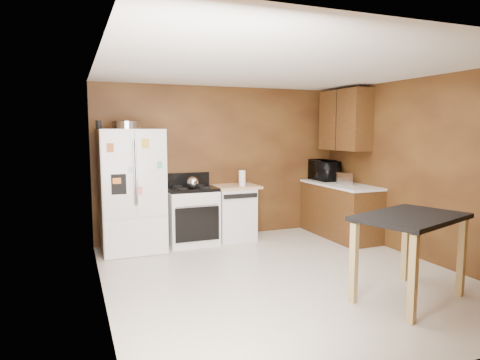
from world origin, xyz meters
TOP-DOWN VIEW (x-y plane):
  - floor at (0.00, 0.00)m, footprint 4.50×4.50m
  - ceiling at (0.00, 0.00)m, footprint 4.50×4.50m
  - wall_back at (0.00, 2.25)m, footprint 4.20×0.00m
  - wall_front at (0.00, -2.25)m, footprint 4.20×0.00m
  - wall_left at (-2.10, 0.00)m, footprint 0.00×4.50m
  - wall_right at (2.10, 0.00)m, footprint 0.00×4.50m
  - roasting_pan at (-1.59, 1.88)m, footprint 0.44×0.44m
  - pen_cup at (-1.99, 1.76)m, footprint 0.08×0.08m
  - kettle at (-0.65, 1.79)m, footprint 0.18×0.18m
  - paper_towel at (0.18, 1.83)m, footprint 0.13×0.13m
  - green_canister at (0.26, 2.02)m, footprint 0.13×0.13m
  - toaster at (1.77, 1.31)m, footprint 0.21×0.30m
  - microwave at (1.81, 1.96)m, footprint 0.40×0.59m
  - refrigerator at (-1.55, 1.86)m, footprint 0.90×0.80m
  - gas_range at (-0.64, 1.92)m, footprint 0.76×0.68m
  - dishwasher at (0.08, 1.95)m, footprint 0.78×0.63m
  - right_cabinets at (1.84, 1.48)m, footprint 0.63×1.58m
  - island at (0.89, -1.10)m, footprint 1.37×1.12m

SIDE VIEW (x-z plane):
  - floor at x=0.00m, z-range 0.00..0.00m
  - dishwasher at x=0.08m, z-range 0.01..0.90m
  - gas_range at x=-0.64m, z-range -0.09..1.01m
  - island at x=0.89m, z-range 0.31..1.22m
  - refrigerator at x=-1.55m, z-range 0.00..1.80m
  - right_cabinets at x=1.84m, z-range -0.32..2.13m
  - green_canister at x=0.26m, z-range 0.89..1.01m
  - kettle at x=-0.65m, z-range 0.90..1.08m
  - toaster at x=1.77m, z-range 0.90..1.10m
  - paper_towel at x=0.18m, z-range 0.89..1.14m
  - microwave at x=1.81m, z-range 0.90..1.23m
  - wall_back at x=0.00m, z-range -0.85..3.35m
  - wall_front at x=0.00m, z-range -0.85..3.35m
  - wall_left at x=-2.10m, z-range -1.00..3.50m
  - wall_right at x=2.10m, z-range -1.00..3.50m
  - roasting_pan at x=-1.59m, z-range 1.80..1.91m
  - pen_cup at x=-1.99m, z-range 1.80..1.92m
  - ceiling at x=0.00m, z-range 2.50..2.50m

